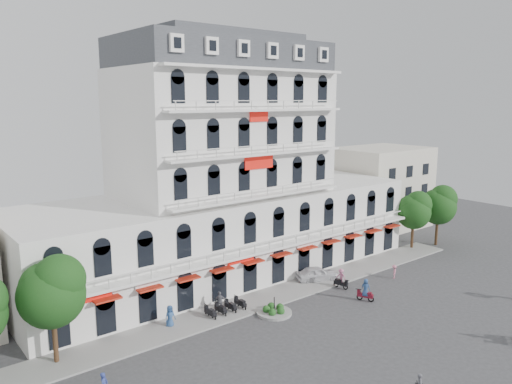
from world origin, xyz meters
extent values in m
plane|color=#38383A|center=(0.00, 0.00, 0.00)|extent=(120.00, 120.00, 0.00)
cube|color=gray|center=(0.00, 9.00, 0.08)|extent=(53.00, 4.00, 0.16)
cube|color=silver|center=(0.00, 18.00, 4.50)|extent=(45.00, 14.00, 9.00)
cube|color=silver|center=(0.00, 18.00, 15.50)|extent=(22.00, 12.00, 13.00)
cube|color=#2D3035|center=(0.00, 18.00, 23.50)|extent=(21.56, 11.76, 3.00)
cube|color=#2D3035|center=(0.00, 18.00, 25.40)|extent=(15.84, 8.64, 0.80)
cube|color=red|center=(0.00, 10.50, 3.50)|extent=(40.50, 1.00, 0.15)
cube|color=red|center=(0.00, 11.88, 13.00)|extent=(3.50, 0.10, 1.40)
cube|color=beige|center=(30.00, 20.00, 6.00)|extent=(14.00, 10.00, 12.00)
cylinder|color=gray|center=(-3.00, 6.00, 0.12)|extent=(3.20, 3.20, 0.24)
cylinder|color=black|center=(-3.00, 6.00, 0.90)|extent=(0.08, 0.08, 1.40)
sphere|color=#1B531C|center=(-2.30, 6.00, 0.45)|extent=(0.70, 0.70, 0.70)
sphere|color=#1B531C|center=(-2.78, 6.66, 0.45)|extent=(0.70, 0.70, 0.70)
sphere|color=#1B531C|center=(-3.56, 6.42, 0.45)|extent=(0.70, 0.70, 0.70)
sphere|color=#1B531C|center=(-3.57, 5.60, 0.45)|extent=(0.70, 0.70, 0.70)
sphere|color=#1B531C|center=(-2.80, 5.33, 0.45)|extent=(0.70, 0.70, 0.70)
cylinder|color=#382314|center=(-21.00, 9.50, 1.87)|extent=(0.36, 0.36, 3.74)
sphere|color=#113410|center=(-21.00, 9.50, 5.27)|extent=(4.76, 4.76, 4.76)
sphere|color=#113410|center=(-20.50, 9.20, 6.38)|extent=(3.74, 3.74, 3.74)
sphere|color=#113410|center=(-21.40, 9.80, 5.95)|extent=(3.40, 3.40, 3.40)
cylinder|color=#382314|center=(24.00, 10.00, 1.72)|extent=(0.36, 0.36, 3.43)
sphere|color=#113410|center=(24.00, 10.00, 4.84)|extent=(4.37, 4.37, 4.37)
sphere|color=#113410|center=(24.50, 9.70, 5.85)|extent=(3.43, 3.43, 3.43)
sphere|color=#113410|center=(23.60, 10.30, 5.46)|extent=(3.12, 3.12, 3.12)
cylinder|color=#382314|center=(28.00, 9.00, 1.83)|extent=(0.36, 0.36, 3.65)
sphere|color=#113410|center=(28.00, 9.00, 5.15)|extent=(4.65, 4.65, 4.65)
sphere|color=#113410|center=(28.50, 8.70, 6.23)|extent=(3.65, 3.65, 3.65)
sphere|color=#113410|center=(27.60, 9.30, 5.81)|extent=(3.32, 3.32, 3.32)
imported|color=silver|center=(6.07, 9.50, 0.78)|extent=(4.92, 3.44, 1.55)
cube|color=maroon|center=(5.75, 2.77, 0.55)|extent=(0.93, 1.51, 0.35)
torus|color=black|center=(5.53, 3.28, 0.28)|extent=(0.35, 0.60, 0.60)
torus|color=black|center=(5.97, 2.27, 0.28)|extent=(0.35, 0.60, 0.60)
imported|color=navy|center=(5.75, 2.77, 1.32)|extent=(0.85, 1.01, 1.75)
cube|color=black|center=(6.35, 6.42, 0.55)|extent=(0.64, 1.54, 0.35)
torus|color=black|center=(6.46, 5.88, 0.28)|extent=(0.23, 0.61, 0.60)
torus|color=black|center=(6.24, 6.96, 0.28)|extent=(0.23, 0.61, 0.60)
imported|color=#BF658C|center=(6.35, 6.42, 1.27)|extent=(0.80, 1.15, 1.63)
imported|color=navy|center=(-11.61, 9.50, 0.97)|extent=(0.98, 0.67, 1.94)
imported|color=slate|center=(-6.49, 9.50, 0.96)|extent=(1.20, 0.99, 1.91)
imported|color=#C66984|center=(13.03, 4.79, 0.75)|extent=(1.11, 1.02, 1.50)
camera|label=1|loc=(-30.67, -25.81, 18.99)|focal=35.00mm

